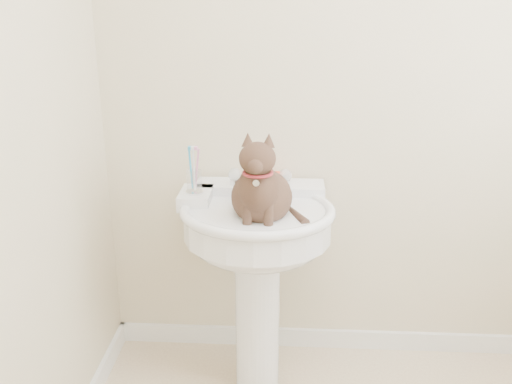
# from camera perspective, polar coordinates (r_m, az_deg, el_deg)

# --- Properties ---
(wall_back) EXTENTS (2.20, 0.00, 2.50)m
(wall_back) POSITION_cam_1_polar(r_m,az_deg,el_deg) (2.38, 11.06, 10.77)
(wall_back) COLOR beige
(wall_back) RESTS_ON ground
(baseboard_back) EXTENTS (2.20, 0.02, 0.09)m
(baseboard_back) POSITION_cam_1_polar(r_m,az_deg,el_deg) (2.81, 9.45, -14.31)
(baseboard_back) COLOR white
(baseboard_back) RESTS_ON floor
(pedestal_sink) EXTENTS (0.61, 0.60, 0.84)m
(pedestal_sink) POSITION_cam_1_polar(r_m,az_deg,el_deg) (2.25, 0.09, -5.07)
(pedestal_sink) COLOR white
(pedestal_sink) RESTS_ON floor
(faucet) EXTENTS (0.28, 0.12, 0.14)m
(faucet) POSITION_cam_1_polar(r_m,az_deg,el_deg) (2.31, 0.36, 1.54)
(faucet) COLOR silver
(faucet) RESTS_ON pedestal_sink
(soap_bar) EXTENTS (0.09, 0.06, 0.03)m
(soap_bar) POSITION_cam_1_polar(r_m,az_deg,el_deg) (2.40, 1.60, 1.56)
(soap_bar) COLOR #F84424
(soap_bar) RESTS_ON pedestal_sink
(toothbrush_cup) EXTENTS (0.07, 0.07, 0.18)m
(toothbrush_cup) POSITION_cam_1_polar(r_m,az_deg,el_deg) (2.24, -6.19, 1.09)
(toothbrush_cup) COLOR silver
(toothbrush_cup) RESTS_ON pedestal_sink
(cat) EXTENTS (0.25, 0.32, 0.46)m
(cat) POSITION_cam_1_polar(r_m,az_deg,el_deg) (2.09, 0.53, 0.06)
(cat) COLOR brown
(cat) RESTS_ON pedestal_sink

